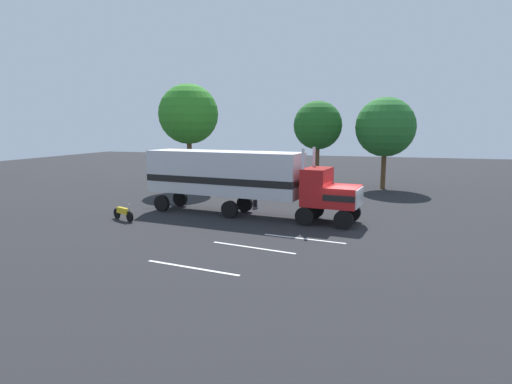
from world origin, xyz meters
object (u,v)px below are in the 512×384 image
object	(u,v)px
person_bystander	(255,194)
tree_right	(189,114)
tree_left	(385,127)
tree_center	(318,126)
parked_car	(287,186)
motorcycle	(123,213)
semi_truck	(239,177)

from	to	relation	value
person_bystander	tree_right	size ratio (longest dim) A/B	0.17
person_bystander	tree_left	bearing A→B (deg)	53.80
person_bystander	tree_left	world-z (taller)	tree_left
tree_left	tree_center	bearing A→B (deg)	-173.08
tree_center	parked_car	bearing A→B (deg)	-106.96
motorcycle	tree_right	size ratio (longest dim) A/B	0.20
semi_truck	parked_car	xyz separation A→B (m)	(1.21, 8.82, -1.72)
semi_truck	tree_right	distance (m)	13.34
person_bystander	motorcycle	xyz separation A→B (m)	(-6.51, -6.67, -0.41)
tree_left	tree_right	distance (m)	18.03
tree_center	tree_left	bearing A→B (deg)	6.92
tree_left	tree_center	world-z (taller)	tree_left
semi_truck	tree_center	bearing A→B (deg)	78.58
tree_center	person_bystander	bearing A→B (deg)	-103.46
motorcycle	semi_truck	bearing A→B (deg)	29.86
semi_truck	person_bystander	xyz separation A→B (m)	(0.19, 3.04, -1.63)
person_bystander	parked_car	world-z (taller)	person_bystander
parked_car	motorcycle	size ratio (longest dim) A/B	2.32
tree_left	tree_center	distance (m)	6.15
tree_left	tree_right	world-z (taller)	tree_right
parked_car	tree_right	xyz separation A→B (m)	(-9.37, 0.80, 6.05)
semi_truck	motorcycle	world-z (taller)	semi_truck
person_bystander	motorcycle	bearing A→B (deg)	-134.32
semi_truck	tree_center	size ratio (longest dim) A/B	1.76
semi_truck	tree_left	world-z (taller)	tree_left
motorcycle	tree_left	world-z (taller)	tree_left
parked_car	motorcycle	world-z (taller)	parked_car
tree_center	tree_right	distance (m)	12.05
person_bystander	semi_truck	bearing A→B (deg)	-93.62
motorcycle	tree_right	bearing A→B (deg)	97.90
motorcycle	tree_center	xyz separation A→B (m)	(9.21, 17.95, 5.36)
motorcycle	tree_center	distance (m)	20.88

